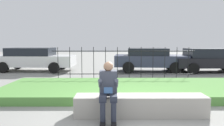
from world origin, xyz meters
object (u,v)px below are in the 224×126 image
(car_parked_left, at_px, (34,59))
(car_parked_right, at_px, (209,59))
(person_seated_reader, at_px, (108,89))
(stone_bench, at_px, (140,106))
(car_parked_center, at_px, (150,59))

(car_parked_left, height_order, car_parked_right, car_parked_left)
(person_seated_reader, height_order, car_parked_left, car_parked_left)
(person_seated_reader, bearing_deg, stone_bench, 22.73)
(car_parked_right, bearing_deg, car_parked_center, 174.90)
(stone_bench, bearing_deg, car_parked_left, 123.92)
(stone_bench, distance_m, car_parked_left, 9.22)
(car_parked_right, relative_size, car_parked_center, 1.00)
(stone_bench, relative_size, car_parked_left, 0.66)
(car_parked_left, relative_size, car_parked_center, 1.11)
(person_seated_reader, relative_size, car_parked_left, 0.28)
(car_parked_right, bearing_deg, stone_bench, -124.81)
(stone_bench, height_order, car_parked_left, car_parked_left)
(car_parked_right, xyz_separation_m, car_parked_center, (-3.29, 0.23, 0.02))
(stone_bench, bearing_deg, car_parked_right, 56.25)
(car_parked_left, bearing_deg, car_parked_center, 0.68)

